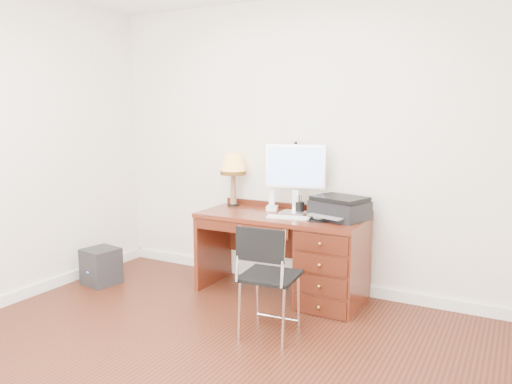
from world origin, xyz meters
The scene contains 12 objects.
ground centered at (0.00, 0.00, 0.00)m, with size 4.00×4.00×0.00m, color #36160C.
room_shell centered at (0.00, 0.63, 0.05)m, with size 4.00×4.00×4.00m.
desk centered at (0.32, 1.40, 0.41)m, with size 1.50×0.67×0.75m.
monitor centered at (0.08, 1.54, 1.14)m, with size 0.54×0.23×0.63m.
keyboard centered at (0.12, 1.29, 0.76)m, with size 0.38×0.11×0.01m, color white.
mouse_pad centered at (0.38, 1.33, 0.76)m, with size 0.21×0.21×0.04m.
printer centered at (0.52, 1.47, 0.85)m, with size 0.52×0.46×0.20m.
leg_lamp centered at (-0.61, 1.58, 1.13)m, with size 0.25×0.25×0.52m.
phone centered at (-0.16, 1.54, 0.81)m, with size 0.12×0.12×0.21m.
pen_cup centered at (0.11, 1.56, 0.80)m, with size 0.08×0.08×0.10m, color black.
chair centered at (0.28, 0.55, 0.52)m, with size 0.44×0.44×0.86m.
equipment_box centered at (-1.68, 0.84, 0.18)m, with size 0.30×0.30×0.35m, color black.
Camera 1 is at (1.88, -2.58, 1.65)m, focal length 35.00 mm.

